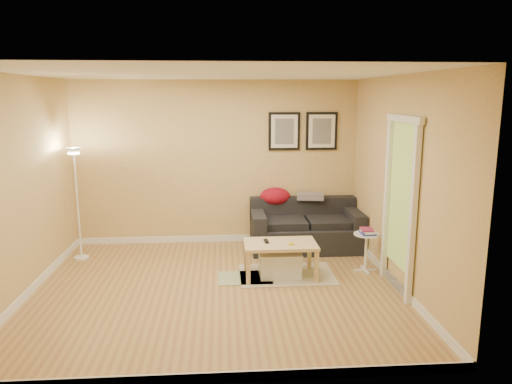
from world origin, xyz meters
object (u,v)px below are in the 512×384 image
coffee_table (280,260)px  floor_lamp (78,207)px  book_stack (367,231)px  sofa (306,225)px  side_table (366,252)px  storage_bin (280,264)px

coffee_table → floor_lamp: floor_lamp is taller
book_stack → sofa: bearing=110.9°
book_stack → floor_lamp: size_ratio=0.14×
coffee_table → side_table: side_table is taller
coffee_table → floor_lamp: bearing=173.0°
book_stack → side_table: bearing=98.4°
coffee_table → sofa: bearing=76.6°
sofa → book_stack: bearing=-58.7°
coffee_table → book_stack: (1.19, 0.12, 0.33)m
sofa → storage_bin: (-0.55, -1.16, -0.20)m
book_stack → storage_bin: bearing=174.5°
side_table → sofa: bearing=121.4°
coffee_table → floor_lamp: 3.03m
storage_bin → side_table: (1.19, 0.11, 0.09)m
book_stack → floor_lamp: (-4.02, 0.82, 0.21)m
storage_bin → book_stack: bearing=4.9°
coffee_table → floor_lamp: size_ratio=0.57×
floor_lamp → sofa: bearing=4.0°
side_table → floor_lamp: (-4.02, 0.81, 0.51)m
sofa → floor_lamp: 3.41m
sofa → floor_lamp: floor_lamp is taller
side_table → book_stack: bearing=-71.2°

